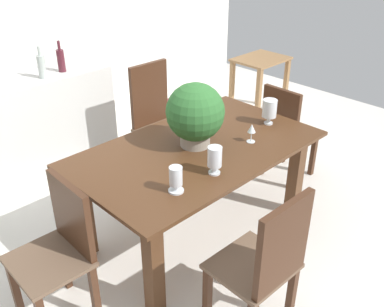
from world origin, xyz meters
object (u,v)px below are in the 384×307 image
crystal_vase_left (215,158)px  kitchen_counter (40,123)px  crystal_vase_right (270,109)px  chair_far_right (156,115)px  wine_glass (252,129)px  chair_foot_end (285,129)px  wine_bottle_clear (42,66)px  chair_head_end (61,246)px  flower_centerpiece (195,114)px  crystal_vase_center_near (176,178)px  side_table (260,73)px  dining_table (197,164)px  wine_bottle_tall (61,60)px  chair_near_left (267,262)px

crystal_vase_left → kitchen_counter: size_ratio=0.14×
crystal_vase_right → chair_far_right: bearing=104.9°
crystal_vase_left → crystal_vase_right: (0.88, 0.22, 0.01)m
wine_glass → chair_foot_end: bearing=15.4°
wine_glass → wine_bottle_clear: (-0.63, 1.92, 0.19)m
chair_head_end → flower_centerpiece: size_ratio=1.96×
chair_head_end → crystal_vase_center_near: bearing=65.6°
crystal_vase_left → side_table: bearing=31.4°
dining_table → wine_bottle_tall: wine_bottle_tall is taller
side_table → chair_foot_end: bearing=-133.5°
flower_centerpiece → crystal_vase_center_near: 0.64m
kitchen_counter → chair_near_left: bearing=-91.3°
chair_head_end → kitchen_counter: 1.98m
chair_head_end → side_table: 3.54m
wine_glass → wine_bottle_clear: 2.03m
chair_foot_end → kitchen_counter: kitchen_counter is taller
kitchen_counter → wine_bottle_tall: 0.65m
crystal_vase_center_near → crystal_vase_right: crystal_vase_right is taller
wine_bottle_tall → flower_centerpiece: bearing=-87.3°
wine_glass → wine_bottle_tall: size_ratio=0.49×
wine_bottle_clear → wine_glass: bearing=-71.7°
chair_foot_end → crystal_vase_center_near: crystal_vase_center_near is taller
wine_glass → kitchen_counter: bearing=108.9°
chair_far_right → chair_foot_end: chair_far_right is taller
flower_centerpiece → crystal_vase_left: (-0.19, -0.37, -0.13)m
wine_glass → wine_bottle_clear: bearing=108.3°
dining_table → chair_head_end: 1.15m
chair_near_left → kitchen_counter: chair_near_left is taller
crystal_vase_center_near → crystal_vase_right: (1.20, 0.20, 0.03)m
dining_table → kitchen_counter: (-0.35, 1.81, -0.15)m
crystal_vase_center_near → wine_bottle_tall: 2.11m
chair_head_end → crystal_vase_right: (1.85, -0.11, 0.36)m
chair_foot_end → crystal_vase_center_near: size_ratio=5.40×
crystal_vase_center_near → wine_glass: size_ratio=1.20×
wine_bottle_tall → side_table: bearing=-15.4°
chair_near_left → chair_head_end: chair_near_left is taller
chair_near_left → chair_head_end: 1.21m
chair_far_right → crystal_vase_left: 1.46m
chair_near_left → flower_centerpiece: (0.43, 1.00, 0.46)m
wine_bottle_tall → wine_bottle_clear: size_ratio=1.00×
crystal_vase_center_near → wine_bottle_clear: wine_bottle_clear is taller
crystal_vase_right → wine_bottle_tall: 2.02m
chair_head_end → kitchen_counter: kitchen_counter is taller
wine_glass → chair_near_left: bearing=-135.7°
wine_glass → crystal_vase_right: bearing=16.3°
crystal_vase_center_near → kitchen_counter: 2.16m
flower_centerpiece → chair_near_left: bearing=-113.1°
dining_table → side_table: bearing=26.9°
dining_table → chair_near_left: size_ratio=1.83×
chair_foot_end → kitchen_counter: (-1.50, 1.81, -0.05)m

